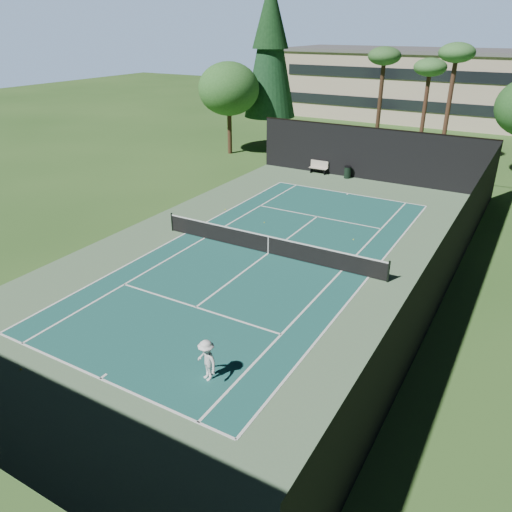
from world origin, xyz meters
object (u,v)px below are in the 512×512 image
(tennis_ball_b, at_px, (264,222))
(trash_bin, at_px, (348,172))
(tennis_net, at_px, (268,244))
(player, at_px, (207,360))
(tennis_ball_c, at_px, (353,240))
(park_bench, at_px, (319,167))
(tennis_ball_d, at_px, (225,210))
(tennis_ball_a, at_px, (21,369))

(tennis_ball_b, distance_m, trash_bin, 11.83)
(tennis_net, bearing_deg, player, -72.50)
(player, bearing_deg, trash_bin, 122.99)
(tennis_ball_c, height_order, park_bench, park_bench)
(tennis_ball_b, bearing_deg, tennis_net, -58.18)
(player, height_order, tennis_ball_b, player)
(tennis_net, height_order, tennis_ball_d, tennis_net)
(tennis_ball_a, bearing_deg, park_bench, 92.46)
(tennis_ball_c, distance_m, park_bench, 13.84)
(tennis_net, height_order, player, player)
(park_bench, xyz_separation_m, trash_bin, (2.51, -0.15, -0.07))
(tennis_ball_a, bearing_deg, tennis_net, 77.90)
(park_bench, bearing_deg, tennis_ball_b, -82.16)
(player, bearing_deg, tennis_ball_d, 144.00)
(tennis_ball_a, distance_m, tennis_ball_b, 16.74)
(park_bench, bearing_deg, tennis_ball_c, -58.25)
(tennis_ball_c, distance_m, trash_bin, 12.56)
(tennis_ball_b, relative_size, trash_bin, 0.07)
(player, relative_size, trash_bin, 1.63)
(trash_bin, bearing_deg, tennis_ball_c, -67.67)
(tennis_net, bearing_deg, trash_bin, 95.47)
(tennis_ball_b, bearing_deg, tennis_ball_a, -91.41)
(tennis_ball_d, relative_size, park_bench, 0.05)
(player, xyz_separation_m, tennis_ball_a, (-5.93, -2.90, -0.73))
(tennis_ball_c, bearing_deg, tennis_ball_a, -109.66)
(tennis_ball_b, distance_m, tennis_ball_d, 3.43)
(tennis_net, bearing_deg, tennis_ball_d, 141.41)
(tennis_net, height_order, park_bench, tennis_net)
(tennis_net, relative_size, player, 8.39)
(tennis_net, distance_m, player, 10.51)
(trash_bin, bearing_deg, player, -79.70)
(player, distance_m, tennis_ball_a, 6.64)
(tennis_ball_d, bearing_deg, tennis_ball_b, -12.59)
(tennis_ball_c, bearing_deg, park_bench, 121.75)
(tennis_ball_a, height_order, tennis_ball_d, tennis_ball_d)
(player, distance_m, tennis_ball_d, 17.08)
(tennis_ball_a, distance_m, tennis_ball_c, 17.96)
(tennis_ball_d, height_order, trash_bin, trash_bin)
(tennis_net, relative_size, tennis_ball_b, 184.33)
(tennis_ball_a, xyz_separation_m, park_bench, (-1.23, 28.68, 0.51))
(tennis_ball_c, relative_size, trash_bin, 0.08)
(player, bearing_deg, park_bench, 128.23)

